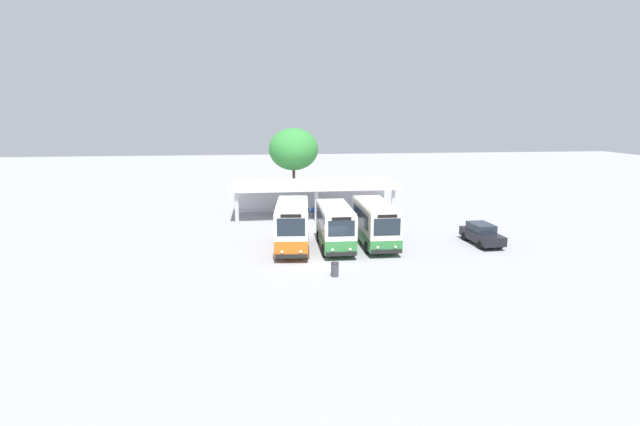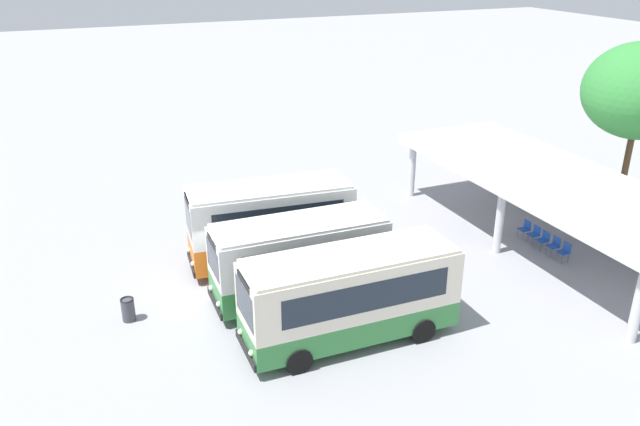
{
  "view_description": "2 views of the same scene",
  "coord_description": "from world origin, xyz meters",
  "px_view_note": "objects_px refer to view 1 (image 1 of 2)",
  "views": [
    {
      "loc": [
        -4.41,
        -31.45,
        9.98
      ],
      "look_at": [
        0.15,
        5.44,
        2.23
      ],
      "focal_mm": 26.56,
      "sensor_mm": 36.0,
      "label": 1
    },
    {
      "loc": [
        21.09,
        -4.77,
        12.85
      ],
      "look_at": [
        -1.04,
        4.59,
        2.53
      ],
      "focal_mm": 35.73,
      "sensor_mm": 36.0,
      "label": 2
    }
  ],
  "objects_px": {
    "waiting_chair_middle_seat": "(320,211)",
    "city_bus_middle_cream": "(375,222)",
    "waiting_chair_end_by_column": "(307,211)",
    "waiting_chair_fourth_seat": "(326,211)",
    "city_bus_nearest_orange": "(292,224)",
    "litter_bin_apron": "(335,269)",
    "city_bus_second_in_row": "(335,225)",
    "waiting_chair_fifth_seat": "(333,211)",
    "parked_car_flank": "(482,234)",
    "waiting_chair_second_from_end": "(314,211)"
  },
  "relations": [
    {
      "from": "litter_bin_apron",
      "to": "waiting_chair_fifth_seat",
      "type": "bearing_deg",
      "value": 81.89
    },
    {
      "from": "city_bus_middle_cream",
      "to": "waiting_chair_end_by_column",
      "type": "distance_m",
      "value": 11.95
    },
    {
      "from": "waiting_chair_middle_seat",
      "to": "city_bus_second_in_row",
      "type": "bearing_deg",
      "value": -91.43
    },
    {
      "from": "waiting_chair_fifth_seat",
      "to": "litter_bin_apron",
      "type": "height_order",
      "value": "litter_bin_apron"
    },
    {
      "from": "waiting_chair_middle_seat",
      "to": "city_bus_middle_cream",
      "type": "bearing_deg",
      "value": -75.1
    },
    {
      "from": "parked_car_flank",
      "to": "waiting_chair_fifth_seat",
      "type": "height_order",
      "value": "parked_car_flank"
    },
    {
      "from": "city_bus_nearest_orange",
      "to": "waiting_chair_end_by_column",
      "type": "xyz_separation_m",
      "value": [
        2.24,
        11.72,
        -1.43
      ]
    },
    {
      "from": "waiting_chair_fifth_seat",
      "to": "waiting_chair_fourth_seat",
      "type": "bearing_deg",
      "value": 179.8
    },
    {
      "from": "waiting_chair_end_by_column",
      "to": "waiting_chair_fourth_seat",
      "type": "height_order",
      "value": "same"
    },
    {
      "from": "waiting_chair_fifth_seat",
      "to": "litter_bin_apron",
      "type": "xyz_separation_m",
      "value": [
        -2.57,
        -18.02,
        -0.07
      ]
    },
    {
      "from": "waiting_chair_fifth_seat",
      "to": "parked_car_flank",
      "type": "bearing_deg",
      "value": -49.98
    },
    {
      "from": "parked_car_flank",
      "to": "city_bus_nearest_orange",
      "type": "bearing_deg",
      "value": 179.18
    },
    {
      "from": "city_bus_nearest_orange",
      "to": "waiting_chair_fourth_seat",
      "type": "relative_size",
      "value": 8.21
    },
    {
      "from": "parked_car_flank",
      "to": "litter_bin_apron",
      "type": "height_order",
      "value": "parked_car_flank"
    },
    {
      "from": "waiting_chair_end_by_column",
      "to": "waiting_chair_second_from_end",
      "type": "bearing_deg",
      "value": 0.61
    },
    {
      "from": "city_bus_nearest_orange",
      "to": "city_bus_middle_cream",
      "type": "xyz_separation_m",
      "value": [
        6.47,
        0.62,
        -0.13
      ]
    },
    {
      "from": "city_bus_middle_cream",
      "to": "waiting_chair_fifth_seat",
      "type": "xyz_separation_m",
      "value": [
        -1.66,
        11.1,
        -1.3
      ]
    },
    {
      "from": "city_bus_second_in_row",
      "to": "waiting_chair_middle_seat",
      "type": "bearing_deg",
      "value": 88.57
    },
    {
      "from": "waiting_chair_end_by_column",
      "to": "parked_car_flank",
      "type": "bearing_deg",
      "value": -43.48
    },
    {
      "from": "waiting_chair_second_from_end",
      "to": "litter_bin_apron",
      "type": "bearing_deg",
      "value": -92.04
    },
    {
      "from": "city_bus_nearest_orange",
      "to": "city_bus_second_in_row",
      "type": "relative_size",
      "value": 1.04
    },
    {
      "from": "waiting_chair_second_from_end",
      "to": "waiting_chair_middle_seat",
      "type": "height_order",
      "value": "same"
    },
    {
      "from": "waiting_chair_second_from_end",
      "to": "waiting_chair_fifth_seat",
      "type": "bearing_deg",
      "value": -0.26
    },
    {
      "from": "city_bus_nearest_orange",
      "to": "city_bus_second_in_row",
      "type": "xyz_separation_m",
      "value": [
        3.24,
        0.04,
        -0.16
      ]
    },
    {
      "from": "waiting_chair_fourth_seat",
      "to": "city_bus_middle_cream",
      "type": "bearing_deg",
      "value": -78.28
    },
    {
      "from": "waiting_chair_middle_seat",
      "to": "waiting_chair_end_by_column",
      "type": "bearing_deg",
      "value": 178.36
    },
    {
      "from": "city_bus_middle_cream",
      "to": "waiting_chair_fifth_seat",
      "type": "bearing_deg",
      "value": 98.51
    },
    {
      "from": "city_bus_nearest_orange",
      "to": "litter_bin_apron",
      "type": "height_order",
      "value": "city_bus_nearest_orange"
    },
    {
      "from": "city_bus_middle_cream",
      "to": "waiting_chair_fifth_seat",
      "type": "relative_size",
      "value": 8.75
    },
    {
      "from": "city_bus_nearest_orange",
      "to": "parked_car_flank",
      "type": "distance_m",
      "value": 14.87
    },
    {
      "from": "waiting_chair_middle_seat",
      "to": "litter_bin_apron",
      "type": "relative_size",
      "value": 0.96
    },
    {
      "from": "city_bus_second_in_row",
      "to": "waiting_chair_fifth_seat",
      "type": "relative_size",
      "value": 7.87
    },
    {
      "from": "parked_car_flank",
      "to": "waiting_chair_end_by_column",
      "type": "distance_m",
      "value": 17.35
    },
    {
      "from": "waiting_chair_end_by_column",
      "to": "litter_bin_apron",
      "type": "xyz_separation_m",
      "value": [
        -0.0,
        -18.02,
        -0.07
      ]
    },
    {
      "from": "city_bus_nearest_orange",
      "to": "waiting_chair_fifth_seat",
      "type": "relative_size",
      "value": 8.21
    },
    {
      "from": "city_bus_middle_cream",
      "to": "litter_bin_apron",
      "type": "height_order",
      "value": "city_bus_middle_cream"
    },
    {
      "from": "city_bus_middle_cream",
      "to": "parked_car_flank",
      "type": "bearing_deg",
      "value": -5.7
    },
    {
      "from": "city_bus_middle_cream",
      "to": "waiting_chair_fourth_seat",
      "type": "bearing_deg",
      "value": 101.72
    },
    {
      "from": "city_bus_nearest_orange",
      "to": "waiting_chair_end_by_column",
      "type": "height_order",
      "value": "city_bus_nearest_orange"
    },
    {
      "from": "waiting_chair_fourth_seat",
      "to": "waiting_chair_fifth_seat",
      "type": "xyz_separation_m",
      "value": [
        0.64,
        -0.0,
        0.0
      ]
    },
    {
      "from": "city_bus_nearest_orange",
      "to": "waiting_chair_second_from_end",
      "type": "bearing_deg",
      "value": 76.19
    },
    {
      "from": "city_bus_second_in_row",
      "to": "waiting_chair_end_by_column",
      "type": "distance_m",
      "value": 11.79
    },
    {
      "from": "parked_car_flank",
      "to": "waiting_chair_end_by_column",
      "type": "bearing_deg",
      "value": 136.52
    },
    {
      "from": "city_bus_middle_cream",
      "to": "city_bus_second_in_row",
      "type": "bearing_deg",
      "value": -169.81
    },
    {
      "from": "parked_car_flank",
      "to": "waiting_chair_fourth_seat",
      "type": "bearing_deg",
      "value": 131.77
    },
    {
      "from": "waiting_chair_fifth_seat",
      "to": "litter_bin_apron",
      "type": "distance_m",
      "value": 18.2
    },
    {
      "from": "parked_car_flank",
      "to": "waiting_chair_fifth_seat",
      "type": "distance_m",
      "value": 15.58
    },
    {
      "from": "city_bus_middle_cream",
      "to": "parked_car_flank",
      "type": "xyz_separation_m",
      "value": [
        8.36,
        -0.83,
        -0.99
      ]
    },
    {
      "from": "waiting_chair_end_by_column",
      "to": "waiting_chair_second_from_end",
      "type": "distance_m",
      "value": 0.64
    },
    {
      "from": "city_bus_middle_cream",
      "to": "waiting_chair_middle_seat",
      "type": "xyz_separation_m",
      "value": [
        -2.94,
        11.06,
        -1.3
      ]
    }
  ]
}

